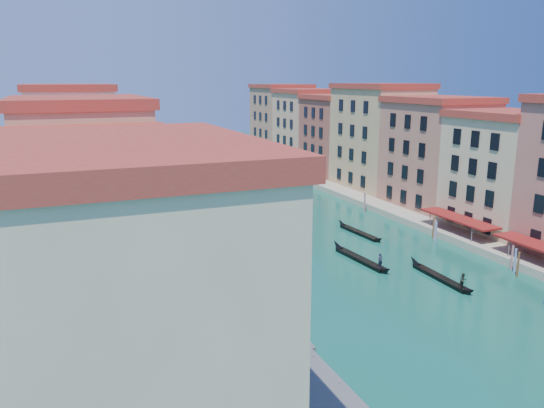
{
  "coord_description": "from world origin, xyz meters",
  "views": [
    {
      "loc": [
        -28.38,
        -16.58,
        21.61
      ],
      "look_at": [
        -1.65,
        48.65,
        5.07
      ],
      "focal_mm": 35.0,
      "sensor_mm": 36.0,
      "label": 1
    }
  ],
  "objects_px": {
    "vaporetto_stop": "(281,394)",
    "gondola_fore": "(360,258)",
    "vaporetto_near": "(254,324)",
    "vaporetto_far": "(190,189)",
    "gondola_right": "(442,277)"
  },
  "relations": [
    {
      "from": "vaporetto_near",
      "to": "vaporetto_stop",
      "type": "bearing_deg",
      "value": -97.04
    },
    {
      "from": "vaporetto_far",
      "to": "gondola_right",
      "type": "distance_m",
      "value": 55.09
    },
    {
      "from": "vaporetto_stop",
      "to": "gondola_right",
      "type": "distance_m",
      "value": 30.06
    },
    {
      "from": "vaporetto_stop",
      "to": "vaporetto_far",
      "type": "xyz_separation_m",
      "value": [
        10.57,
        68.22,
        0.02
      ]
    },
    {
      "from": "gondola_fore",
      "to": "gondola_right",
      "type": "bearing_deg",
      "value": -65.32
    },
    {
      "from": "vaporetto_stop",
      "to": "vaporetto_near",
      "type": "bearing_deg",
      "value": 79.2
    },
    {
      "from": "vaporetto_stop",
      "to": "vaporetto_far",
      "type": "relative_size",
      "value": 0.77
    },
    {
      "from": "vaporetto_stop",
      "to": "gondola_fore",
      "type": "distance_m",
      "value": 32.01
    },
    {
      "from": "gondola_fore",
      "to": "gondola_right",
      "type": "height_order",
      "value": "gondola_fore"
    },
    {
      "from": "vaporetto_near",
      "to": "gondola_fore",
      "type": "distance_m",
      "value": 23.39
    },
    {
      "from": "gondola_fore",
      "to": "vaporetto_far",
      "type": "bearing_deg",
      "value": 98.85
    },
    {
      "from": "vaporetto_stop",
      "to": "gondola_fore",
      "type": "height_order",
      "value": "vaporetto_stop"
    },
    {
      "from": "vaporetto_near",
      "to": "gondola_fore",
      "type": "relative_size",
      "value": 1.68
    },
    {
      "from": "gondola_fore",
      "to": "gondola_right",
      "type": "relative_size",
      "value": 1.07
    },
    {
      "from": "vaporetto_near",
      "to": "gondola_fore",
      "type": "height_order",
      "value": "vaporetto_near"
    }
  ]
}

